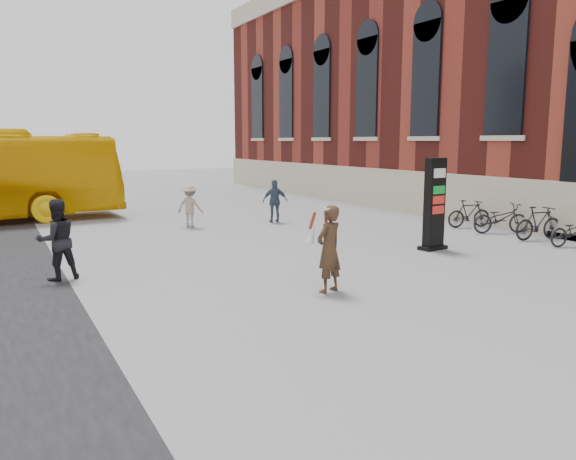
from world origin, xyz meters
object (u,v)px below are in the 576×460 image
pedestrian_c (275,201)px  info_pylon (434,204)px  pedestrian_a (57,240)px  bike_4 (575,231)px  pedestrian_b (190,206)px  bike_5 (539,223)px  woman (329,248)px  bike_6 (501,218)px  bike_7 (469,214)px

pedestrian_c → info_pylon: bearing=117.7°
pedestrian_a → bike_4: pedestrian_a is taller
pedestrian_b → bike_5: pedestrian_b is taller
pedestrian_b → pedestrian_a: bearing=94.7°
woman → info_pylon: bearing=-173.2°
bike_4 → bike_5: size_ratio=0.97×
pedestrian_a → bike_6: (13.76, -0.11, -0.40)m
woman → bike_4: (9.02, 0.86, -0.47)m
bike_5 → bike_7: bike_5 is taller
info_pylon → bike_5: info_pylon is taller
woman → pedestrian_b: bearing=-111.0°
pedestrian_c → bike_6: 7.99m
woman → pedestrian_b: 9.73m
pedestrian_b → bike_7: (8.71, -4.76, -0.26)m
pedestrian_b → bike_5: size_ratio=0.86×
pedestrian_c → bike_6: size_ratio=0.85×
bike_7 → pedestrian_c: bearing=66.2°
pedestrian_a → bike_5: (13.76, -1.58, -0.37)m
bike_4 → bike_6: size_ratio=0.90×
pedestrian_a → bike_7: 13.82m
woman → bike_5: (9.02, 2.10, -0.38)m
pedestrian_a → bike_6: pedestrian_a is taller
info_pylon → pedestrian_a: info_pylon is taller
bike_7 → info_pylon: bearing=136.9°
info_pylon → bike_4: bearing=-28.6°
bike_4 → bike_7: 4.10m
info_pylon → bike_7: bearing=25.6°
pedestrian_a → bike_7: bearing=173.6°
pedestrian_a → info_pylon: bearing=161.2°
pedestrian_c → bike_5: pedestrian_c is taller
bike_7 → bike_5: bearing=-165.4°
woman → bike_6: woman is taller
pedestrian_b → bike_4: bearing=179.0°
pedestrian_a → bike_7: pedestrian_a is taller
woman → pedestrian_b: size_ratio=1.18×
bike_4 → bike_5: bearing=11.6°
bike_5 → bike_4: bearing=-172.1°
info_pylon → bike_6: info_pylon is taller
pedestrian_b → bike_7: size_ratio=0.92×
info_pylon → bike_5: (3.97, -0.36, -0.76)m
info_pylon → bike_4: info_pylon is taller
info_pylon → woman: info_pylon is taller
pedestrian_c → bike_5: bearing=142.3°
pedestrian_b → bike_4: size_ratio=0.89×
bike_5 → pedestrian_a: bearing=91.3°
bike_4 → woman: bearing=107.0°
pedestrian_c → bike_7: size_ratio=0.98×
pedestrian_a → pedestrian_b: bearing=-141.5°
pedestrian_c → bike_4: (5.52, -8.49, -0.36)m
woman → bike_4: woman is taller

